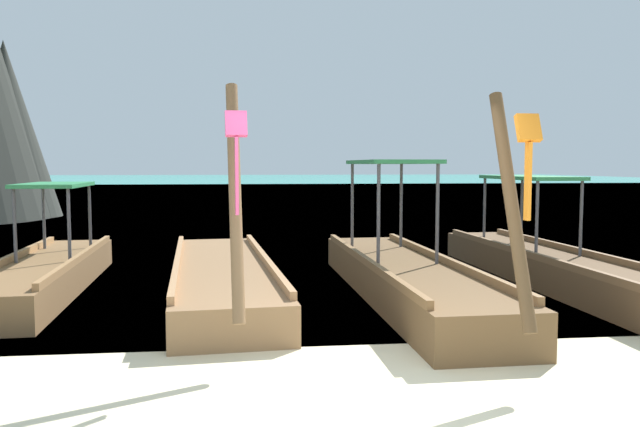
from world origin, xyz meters
TOP-DOWN VIEW (x-y plane):
  - ground at (0.00, 0.00)m, footprint 120.00×120.00m
  - sea_water at (0.00, 61.92)m, footprint 120.00×120.00m
  - longtail_boat_violet_ribbon at (-4.05, 5.26)m, footprint 1.39×5.96m
  - longtail_boat_pink_ribbon at (-1.38, 4.81)m, footprint 1.90×6.89m
  - longtail_boat_orange_ribbon at (1.27, 4.24)m, footprint 1.43×7.13m
  - longtail_boat_turquoise_ribbon at (3.88, 4.94)m, footprint 1.25×7.50m

SIDE VIEW (x-z plane):
  - ground at x=0.00m, z-range 0.00..0.00m
  - sea_water at x=0.00m, z-range 0.00..0.00m
  - longtail_boat_pink_ribbon at x=-1.38m, z-range -1.12..1.62m
  - longtail_boat_turquoise_ribbon at x=3.88m, z-range -0.92..1.54m
  - longtail_boat_violet_ribbon at x=-4.05m, z-range -1.08..1.70m
  - longtail_boat_orange_ribbon at x=1.27m, z-range -0.98..1.63m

